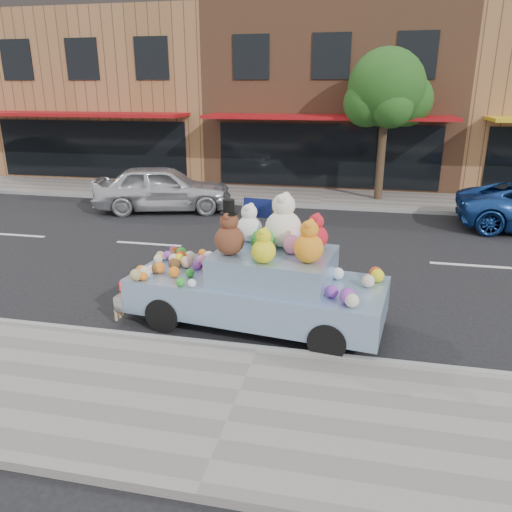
# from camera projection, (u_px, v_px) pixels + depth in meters

# --- Properties ---
(ground) EXTENTS (120.00, 120.00, 0.00)m
(ground) POSITION_uv_depth(u_px,v_px,m) (299.00, 254.00, 12.38)
(ground) COLOR black
(ground) RESTS_ON ground
(near_sidewalk) EXTENTS (60.00, 3.00, 0.12)m
(near_sidewalk) POSITION_uv_depth(u_px,v_px,m) (234.00, 409.00, 6.34)
(near_sidewalk) COLOR gray
(near_sidewalk) RESTS_ON ground
(far_sidewalk) EXTENTS (60.00, 3.00, 0.12)m
(far_sidewalk) POSITION_uv_depth(u_px,v_px,m) (322.00, 198.00, 18.38)
(far_sidewalk) COLOR gray
(far_sidewalk) RESTS_ON ground
(near_kerb) EXTENTS (60.00, 0.12, 0.13)m
(near_kerb) POSITION_uv_depth(u_px,v_px,m) (258.00, 350.00, 7.73)
(near_kerb) COLOR gray
(near_kerb) RESTS_ON ground
(far_kerb) EXTENTS (60.00, 0.12, 0.13)m
(far_kerb) POSITION_uv_depth(u_px,v_px,m) (318.00, 207.00, 16.99)
(far_kerb) COLOR gray
(far_kerb) RESTS_ON ground
(storefront_left) EXTENTS (10.00, 9.80, 7.30)m
(storefront_left) POSITION_uv_depth(u_px,v_px,m) (129.00, 93.00, 24.27)
(storefront_left) COLOR #9B6841
(storefront_left) RESTS_ON ground
(storefront_mid) EXTENTS (10.00, 9.80, 7.30)m
(storefront_mid) POSITION_uv_depth(u_px,v_px,m) (336.00, 94.00, 22.29)
(storefront_mid) COLOR brown
(storefront_mid) RESTS_ON ground
(street_tree) EXTENTS (3.00, 2.70, 5.22)m
(street_tree) POSITION_uv_depth(u_px,v_px,m) (387.00, 94.00, 16.85)
(street_tree) COLOR #38281C
(street_tree) RESTS_ON ground
(car_silver) EXTENTS (4.79, 2.89, 1.52)m
(car_silver) POSITION_uv_depth(u_px,v_px,m) (163.00, 188.00, 16.49)
(car_silver) COLOR silver
(car_silver) RESTS_ON ground
(art_car) EXTENTS (4.66, 2.29, 2.27)m
(art_car) POSITION_uv_depth(u_px,v_px,m) (259.00, 281.00, 8.50)
(art_car) COLOR black
(art_car) RESTS_ON ground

